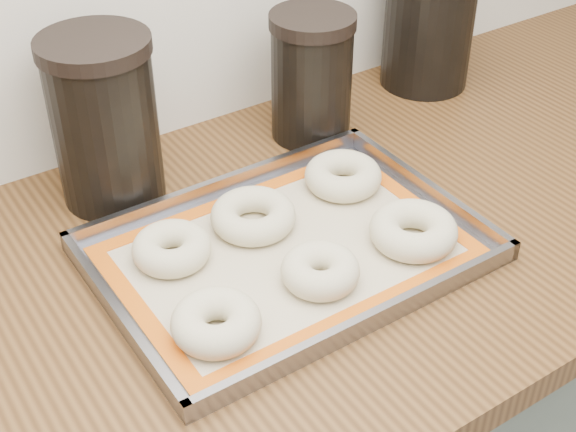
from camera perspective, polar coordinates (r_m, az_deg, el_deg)
cabinet at (r=1.45m, az=7.81°, el=-13.19°), size 3.00×0.65×0.86m
countertop at (r=1.15m, az=9.62°, el=1.49°), size 3.06×0.68×0.04m
baking_tray at (r=0.99m, az=0.00°, el=-2.46°), size 0.46×0.33×0.03m
baking_mat at (r=0.99m, az=-0.00°, el=-2.55°), size 0.42×0.29×0.00m
bagel_front_left at (r=0.88m, az=-5.13°, el=-7.55°), size 0.10×0.10×0.04m
bagel_front_mid at (r=0.94m, az=2.31°, el=-3.89°), size 0.11×0.11×0.04m
bagel_front_right at (r=1.01m, az=8.91°, el=-1.02°), size 0.12×0.12×0.04m
bagel_back_left at (r=0.98m, az=-8.27°, el=-2.29°), size 0.12×0.12×0.04m
bagel_back_mid at (r=1.02m, az=-2.49°, el=0.02°), size 0.13×0.13×0.04m
bagel_back_right at (r=1.10m, az=3.93°, el=2.87°), size 0.12×0.12×0.04m
canister_left at (r=1.07m, az=-12.92°, el=6.64°), size 0.14×0.14×0.23m
canister_mid at (r=1.19m, az=1.69°, el=9.91°), size 0.12×0.12×0.19m
canister_right at (r=1.37m, az=9.97°, el=13.27°), size 0.15×0.15×0.21m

